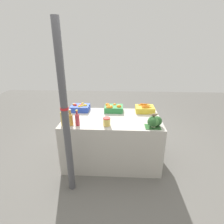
# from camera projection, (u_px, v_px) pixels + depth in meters

# --- Properties ---
(ground_plane) EXTENTS (10.00, 10.00, 0.00)m
(ground_plane) POSITION_uv_depth(u_px,v_px,m) (112.00, 159.00, 3.18)
(ground_plane) COLOR #605E59
(market_table) EXTENTS (1.59, 0.91, 0.82)m
(market_table) POSITION_uv_depth(u_px,v_px,m) (112.00, 139.00, 3.04)
(market_table) COLOR #B7B2A8
(market_table) RESTS_ON ground_plane
(support_pole) EXTENTS (0.10, 0.10, 2.23)m
(support_pole) POSITION_uv_depth(u_px,v_px,m) (65.00, 117.00, 2.15)
(support_pole) COLOR #4C4C51
(support_pole) RESTS_ON ground_plane
(apple_crate) EXTENTS (0.33, 0.26, 0.13)m
(apple_crate) POSITION_uv_depth(u_px,v_px,m) (80.00, 108.00, 3.17)
(apple_crate) COLOR #2847B7
(apple_crate) RESTS_ON market_table
(orange_crate) EXTENTS (0.33, 0.26, 0.14)m
(orange_crate) POSITION_uv_depth(u_px,v_px,m) (113.00, 108.00, 3.14)
(orange_crate) COLOR #2D8442
(orange_crate) RESTS_ON market_table
(carrot_crate) EXTENTS (0.33, 0.26, 0.14)m
(carrot_crate) POSITION_uv_depth(u_px,v_px,m) (145.00, 109.00, 3.12)
(carrot_crate) COLOR gold
(carrot_crate) RESTS_ON market_table
(broccoli_pile) EXTENTS (0.25, 0.20, 0.16)m
(broccoli_pile) POSITION_uv_depth(u_px,v_px,m) (154.00, 122.00, 2.53)
(broccoli_pile) COLOR #2D602D
(broccoli_pile) RESTS_ON market_table
(juice_bottle_golden) EXTENTS (0.07, 0.07, 0.29)m
(juice_bottle_golden) POSITION_uv_depth(u_px,v_px,m) (63.00, 117.00, 2.58)
(juice_bottle_golden) COLOR gold
(juice_bottle_golden) RESTS_ON market_table
(juice_bottle_amber) EXTENTS (0.07, 0.07, 0.25)m
(juice_bottle_amber) POSITION_uv_depth(u_px,v_px,m) (70.00, 119.00, 2.58)
(juice_bottle_amber) COLOR gold
(juice_bottle_amber) RESTS_ON market_table
(juice_bottle_ruby) EXTENTS (0.06, 0.06, 0.24)m
(juice_bottle_ruby) POSITION_uv_depth(u_px,v_px,m) (77.00, 119.00, 2.58)
(juice_bottle_ruby) COLOR #B2333D
(juice_bottle_ruby) RESTS_ON market_table
(pickle_jar) EXTENTS (0.11, 0.11, 0.13)m
(pickle_jar) POSITION_uv_depth(u_px,v_px,m) (107.00, 122.00, 2.58)
(pickle_jar) COLOR #DBBC56
(pickle_jar) RESTS_ON market_table
(sparrow_bird) EXTENTS (0.14, 0.04, 0.05)m
(sparrow_bird) POSITION_uv_depth(u_px,v_px,m) (154.00, 115.00, 2.50)
(sparrow_bird) COLOR #4C3D2D
(sparrow_bird) RESTS_ON broccoli_pile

